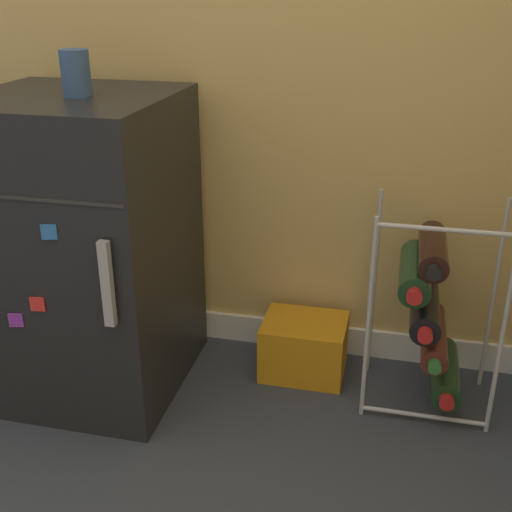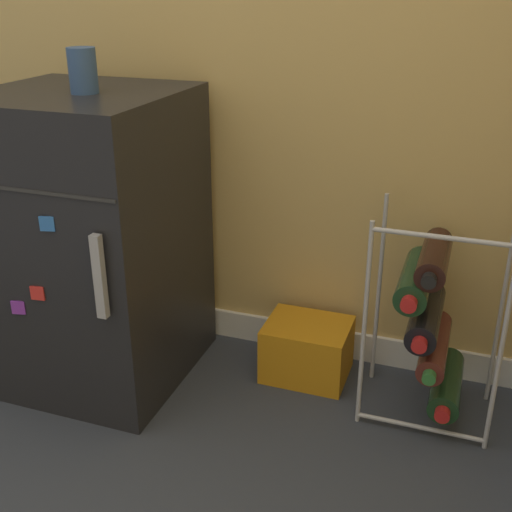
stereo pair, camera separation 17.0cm
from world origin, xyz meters
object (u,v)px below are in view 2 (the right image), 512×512
Objects in this scene: wine_rack at (431,319)px; soda_box at (307,349)px; fridge_top_cup at (83,71)px; mini_fridge at (92,241)px.

wine_rack is 0.40m from soda_box.
wine_rack is at bearing 7.77° from fridge_top_cup.
wine_rack is (0.93, 0.10, -0.13)m from mini_fridge.
soda_box is at bearing 15.32° from mini_fridge.
soda_box is 2.20× the size of fridge_top_cup.
mini_fridge is at bearing 151.42° from fridge_top_cup.
mini_fridge is 0.95m from wine_rack.
wine_rack is 2.35× the size of soda_box.
fridge_top_cup is (-0.89, -0.12, 0.60)m from wine_rack.
wine_rack is 5.19× the size of fridge_top_cup.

